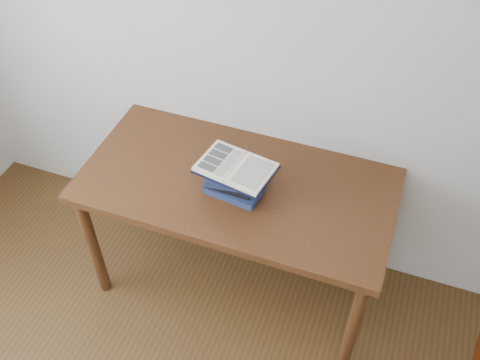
% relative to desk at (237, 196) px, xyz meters
% --- Properties ---
extents(desk, '(1.48, 0.74, 0.79)m').
position_rel_desk_xyz_m(desk, '(0.00, 0.00, 0.00)').
color(desk, '#4E2F13').
rests_on(desk, ground).
extents(book_stack, '(0.27, 0.20, 0.16)m').
position_rel_desk_xyz_m(book_stack, '(0.00, -0.05, 0.17)').
color(book_stack, navy).
rests_on(book_stack, desk).
extents(open_book, '(0.36, 0.28, 0.03)m').
position_rel_desk_xyz_m(open_book, '(0.02, -0.07, 0.27)').
color(open_book, black).
rests_on(open_book, book_stack).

